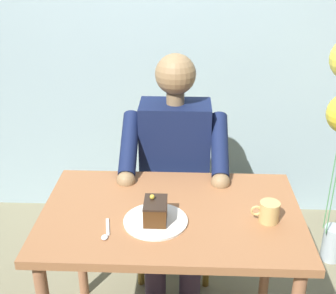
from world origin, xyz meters
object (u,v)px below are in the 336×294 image
(seated_person, at_px, (174,174))
(coffee_cup, at_px, (269,211))
(dining_table, at_px, (171,230))
(cake_slice, at_px, (155,211))
(chair, at_px, (175,186))
(dessert_spoon, at_px, (106,232))

(seated_person, height_order, coffee_cup, seated_person)
(dining_table, distance_m, cake_slice, 0.18)
(dining_table, bearing_deg, chair, -90.00)
(dining_table, bearing_deg, dessert_spoon, 33.65)
(cake_slice, height_order, dessert_spoon, cake_slice)
(seated_person, bearing_deg, dining_table, 90.00)
(chair, distance_m, seated_person, 0.24)
(seated_person, xyz_separation_m, coffee_cup, (-0.39, 0.52, 0.12))
(seated_person, bearing_deg, dessert_spoon, 68.55)
(chair, bearing_deg, cake_slice, 85.16)
(seated_person, bearing_deg, chair, -90.00)
(seated_person, relative_size, dessert_spoon, 8.85)
(seated_person, xyz_separation_m, cake_slice, (0.06, 0.55, 0.13))
(cake_slice, bearing_deg, dessert_spoon, 24.09)
(chair, bearing_deg, seated_person, 90.00)
(chair, distance_m, dessert_spoon, 0.87)
(seated_person, height_order, cake_slice, seated_person)
(dining_table, height_order, dessert_spoon, dessert_spoon)
(chair, bearing_deg, coffee_cup, 119.76)
(dessert_spoon, bearing_deg, chair, -107.20)
(seated_person, distance_m, cake_slice, 0.56)
(dining_table, distance_m, chair, 0.65)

